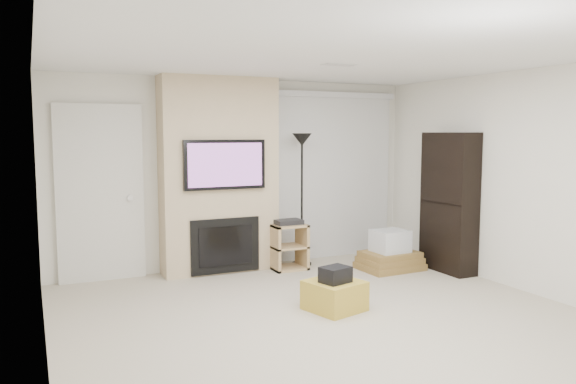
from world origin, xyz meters
name	(u,v)px	position (x,y,z in m)	size (l,w,h in m)	color
floor	(342,328)	(0.00, 0.00, 0.00)	(5.00, 5.50, 0.00)	beige
ceiling	(345,52)	(0.00, 0.00, 2.50)	(5.00, 5.50, 0.00)	white
wall_back	(240,174)	(0.00, 2.75, 1.25)	(5.00, 2.50, 0.00)	white
wall_left	(41,210)	(-2.50, 0.00, 1.25)	(5.50, 2.50, 0.00)	white
wall_right	(543,183)	(2.50, 0.00, 1.25)	(5.50, 2.50, 0.00)	white
hvac_vent	(339,65)	(0.40, 0.80, 2.50)	(0.35, 0.18, 0.01)	silver
ottoman	(334,295)	(0.20, 0.50, 0.15)	(0.50, 0.50, 0.30)	gold
black_bag	(335,275)	(0.18, 0.45, 0.38)	(0.28, 0.22, 0.16)	black
fireplace_wall	(220,177)	(-0.35, 2.54, 1.24)	(1.50, 0.47, 2.50)	#D0B68E
entry_door	(100,194)	(-1.80, 2.71, 1.05)	(1.02, 0.11, 2.14)	silver
vertical_blinds	(333,169)	(1.40, 2.70, 1.27)	(1.98, 0.10, 2.37)	silver
floor_lamp	(302,162)	(0.76, 2.40, 1.41)	(0.27, 0.27, 1.79)	black
av_stand	(288,243)	(0.49, 2.26, 0.35)	(0.45, 0.38, 0.66)	tan
box_stack	(390,254)	(1.70, 1.68, 0.20)	(0.80, 0.62, 0.52)	olive
bookshelf	(449,202)	(2.34, 1.30, 0.90)	(0.30, 0.80, 1.80)	black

